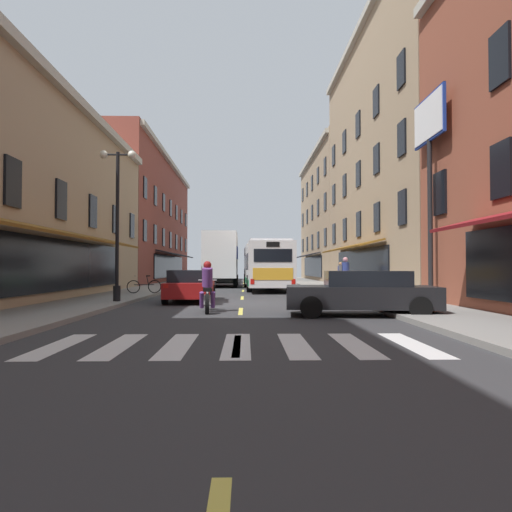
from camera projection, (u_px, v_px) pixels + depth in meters
The scene contains 17 objects.
ground_plane at pixel (242, 304), 18.39m from camera, with size 34.80×80.00×0.10m, color #333335.
lane_centre_dashes at pixel (242, 303), 18.14m from camera, with size 0.14×73.90×0.01m.
crosswalk_near at pixel (237, 345), 8.40m from camera, with size 7.10×2.80×0.01m.
sidewalk_left at pixel (96, 301), 18.26m from camera, with size 3.00×80.00×0.14m, color gray.
sidewalk_right at pixel (385, 301), 18.53m from camera, with size 3.00×80.00×0.14m, color gray.
storefront_row_right at pixel (494, 144), 20.30m from camera, with size 9.44×79.90×16.80m.
billboard_sign at pixel (429, 145), 16.86m from camera, with size 0.40×2.67×7.76m.
transit_bus at pixel (265, 265), 29.58m from camera, with size 2.86×11.30×3.04m.
box_truck at pixel (221, 260), 33.85m from camera, with size 2.50×6.71×3.99m.
sedan_near at pixel (191, 286), 19.10m from camera, with size 2.04×4.42×1.34m.
sedan_mid at pixel (226, 275), 43.43m from camera, with size 2.02×4.43×1.36m.
sedan_far at pixel (362, 293), 13.57m from camera, with size 4.59×2.30×1.35m.
motorcycle_rider at pixel (207, 290), 14.68m from camera, with size 0.62×2.07×1.66m.
bicycle_near at pixel (144, 286), 22.95m from camera, with size 1.70×0.48×0.91m.
pedestrian_near at pixel (345, 274), 22.16m from camera, with size 0.52×0.40×1.82m.
pedestrian_mid at pixel (341, 275), 27.58m from camera, with size 0.36×0.36×1.65m.
street_lamp_twin at pixel (117, 218), 17.58m from camera, with size 1.42×0.32×5.89m.
Camera 1 is at (0.16, -18.44, 1.45)m, focal length 31.61 mm.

